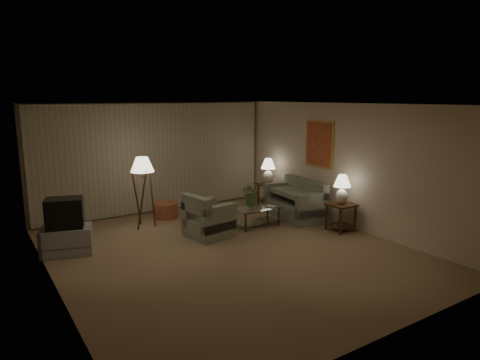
{
  "coord_description": "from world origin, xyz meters",
  "views": [
    {
      "loc": [
        -3.95,
        -6.48,
        2.84
      ],
      "look_at": [
        0.65,
        0.6,
        1.18
      ],
      "focal_mm": 32.0,
      "sensor_mm": 36.0,
      "label": 1
    }
  ],
  "objects_px": {
    "tv_cabinet": "(67,240)",
    "floor_lamp": "(143,191)",
    "side_table_far": "(268,191)",
    "ottoman": "(166,210)",
    "table_lamp_far": "(268,169)",
    "vase": "(252,206)",
    "sofa": "(294,203)",
    "coffee_table": "(257,214)",
    "crt_tv": "(64,213)",
    "armchair": "(209,220)",
    "side_table_near": "(341,212)",
    "table_lamp_near": "(342,187)"
  },
  "relations": [
    {
      "from": "tv_cabinet",
      "to": "floor_lamp",
      "type": "distance_m",
      "value": 2.02
    },
    {
      "from": "side_table_far",
      "to": "ottoman",
      "type": "distance_m",
      "value": 2.77
    },
    {
      "from": "side_table_far",
      "to": "table_lamp_far",
      "type": "height_order",
      "value": "table_lamp_far"
    },
    {
      "from": "table_lamp_far",
      "to": "vase",
      "type": "height_order",
      "value": "table_lamp_far"
    },
    {
      "from": "tv_cabinet",
      "to": "sofa",
      "type": "bearing_deg",
      "value": 12.17
    },
    {
      "from": "table_lamp_far",
      "to": "coffee_table",
      "type": "distance_m",
      "value": 2.01
    },
    {
      "from": "sofa",
      "to": "floor_lamp",
      "type": "relative_size",
      "value": 1.14
    },
    {
      "from": "side_table_far",
      "to": "crt_tv",
      "type": "distance_m",
      "value": 5.28
    },
    {
      "from": "armchair",
      "to": "sofa",
      "type": "bearing_deg",
      "value": -94.69
    },
    {
      "from": "vase",
      "to": "coffee_table",
      "type": "bearing_deg",
      "value": 0.0
    },
    {
      "from": "ottoman",
      "to": "side_table_near",
      "type": "bearing_deg",
      "value": -47.34
    },
    {
      "from": "sofa",
      "to": "side_table_near",
      "type": "xyz_separation_m",
      "value": [
        0.15,
        -1.35,
        0.05
      ]
    },
    {
      "from": "armchair",
      "to": "side_table_far",
      "type": "height_order",
      "value": "armchair"
    },
    {
      "from": "vase",
      "to": "floor_lamp",
      "type": "bearing_deg",
      "value": 146.62
    },
    {
      "from": "coffee_table",
      "to": "floor_lamp",
      "type": "xyz_separation_m",
      "value": [
        -2.12,
        1.3,
        0.54
      ]
    },
    {
      "from": "sofa",
      "to": "coffee_table",
      "type": "distance_m",
      "value": 1.16
    },
    {
      "from": "vase",
      "to": "table_lamp_near",
      "type": "bearing_deg",
      "value": -40.73
    },
    {
      "from": "table_lamp_near",
      "to": "crt_tv",
      "type": "height_order",
      "value": "table_lamp_near"
    },
    {
      "from": "side_table_near",
      "to": "tv_cabinet",
      "type": "bearing_deg",
      "value": 161.24
    },
    {
      "from": "armchair",
      "to": "table_lamp_near",
      "type": "distance_m",
      "value": 2.88
    },
    {
      "from": "side_table_far",
      "to": "coffee_table",
      "type": "distance_m",
      "value": 1.88
    },
    {
      "from": "armchair",
      "to": "side_table_near",
      "type": "xyz_separation_m",
      "value": [
        2.53,
        -1.22,
        0.06
      ]
    },
    {
      "from": "tv_cabinet",
      "to": "side_table_far",
      "type": "bearing_deg",
      "value": 25.99
    },
    {
      "from": "table_lamp_far",
      "to": "crt_tv",
      "type": "xyz_separation_m",
      "value": [
        -5.2,
        -0.83,
        -0.22
      ]
    },
    {
      "from": "table_lamp_far",
      "to": "floor_lamp",
      "type": "relative_size",
      "value": 0.42
    },
    {
      "from": "sofa",
      "to": "coffee_table",
      "type": "bearing_deg",
      "value": -78.49
    },
    {
      "from": "coffee_table",
      "to": "vase",
      "type": "xyz_separation_m",
      "value": [
        -0.15,
        -0.0,
        0.21
      ]
    },
    {
      "from": "armchair",
      "to": "table_lamp_near",
      "type": "xyz_separation_m",
      "value": [
        2.53,
        -1.22,
        0.62
      ]
    },
    {
      "from": "table_lamp_near",
      "to": "coffee_table",
      "type": "xyz_separation_m",
      "value": [
        -1.3,
        1.25,
        -0.69
      ]
    },
    {
      "from": "vase",
      "to": "side_table_far",
      "type": "bearing_deg",
      "value": 42.92
    },
    {
      "from": "side_table_far",
      "to": "crt_tv",
      "type": "bearing_deg",
      "value": -170.89
    },
    {
      "from": "armchair",
      "to": "coffee_table",
      "type": "relative_size",
      "value": 1.02
    },
    {
      "from": "coffee_table",
      "to": "ottoman",
      "type": "relative_size",
      "value": 1.87
    },
    {
      "from": "side_table_far",
      "to": "floor_lamp",
      "type": "xyz_separation_m",
      "value": [
        -3.42,
        -0.05,
        0.42
      ]
    },
    {
      "from": "armchair",
      "to": "crt_tv",
      "type": "bearing_deg",
      "value": 70.83
    },
    {
      "from": "sofa",
      "to": "table_lamp_near",
      "type": "xyz_separation_m",
      "value": [
        0.15,
        -1.35,
        0.61
      ]
    },
    {
      "from": "coffee_table",
      "to": "tv_cabinet",
      "type": "xyz_separation_m",
      "value": [
        -3.9,
        0.52,
        -0.03
      ]
    },
    {
      "from": "coffee_table",
      "to": "ottoman",
      "type": "xyz_separation_m",
      "value": [
        -1.43,
        1.72,
        -0.09
      ]
    },
    {
      "from": "side_table_near",
      "to": "vase",
      "type": "height_order",
      "value": "side_table_near"
    },
    {
      "from": "armchair",
      "to": "ottoman",
      "type": "xyz_separation_m",
      "value": [
        -0.2,
        1.74,
        -0.17
      ]
    },
    {
      "from": "sofa",
      "to": "ottoman",
      "type": "height_order",
      "value": "sofa"
    },
    {
      "from": "sofa",
      "to": "side_table_far",
      "type": "xyz_separation_m",
      "value": [
        0.15,
        1.25,
        0.04
      ]
    },
    {
      "from": "ottoman",
      "to": "armchair",
      "type": "bearing_deg",
      "value": -83.48
    },
    {
      "from": "tv_cabinet",
      "to": "crt_tv",
      "type": "bearing_deg",
      "value": 0.0
    },
    {
      "from": "table_lamp_near",
      "to": "coffee_table",
      "type": "relative_size",
      "value": 0.61
    },
    {
      "from": "table_lamp_near",
      "to": "floor_lamp",
      "type": "distance_m",
      "value": 4.27
    },
    {
      "from": "sofa",
      "to": "side_table_far",
      "type": "height_order",
      "value": "sofa"
    },
    {
      "from": "table_lamp_near",
      "to": "coffee_table",
      "type": "bearing_deg",
      "value": 136.16
    },
    {
      "from": "sofa",
      "to": "armchair",
      "type": "bearing_deg",
      "value": -80.45
    },
    {
      "from": "armchair",
      "to": "ottoman",
      "type": "relative_size",
      "value": 1.91
    }
  ]
}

